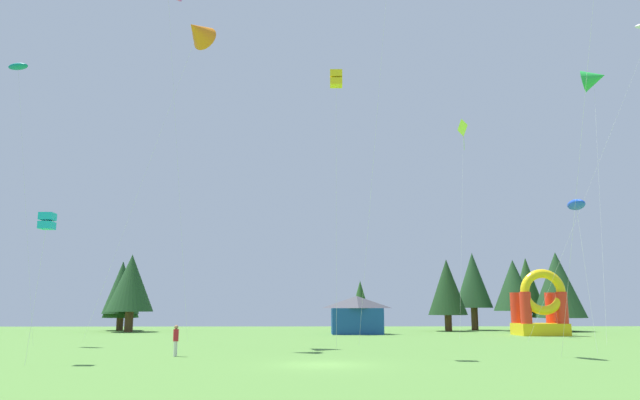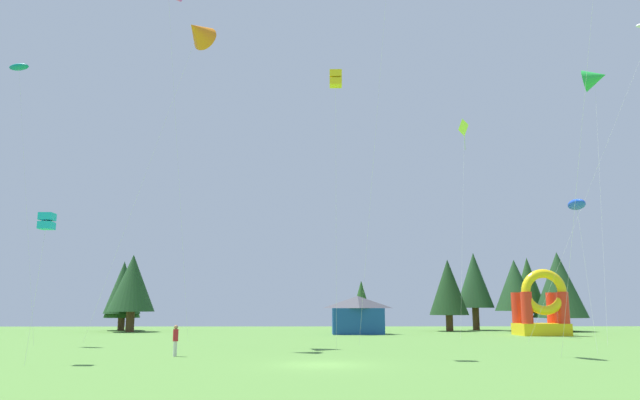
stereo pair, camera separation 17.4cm
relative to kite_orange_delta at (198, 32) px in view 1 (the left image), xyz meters
name	(u,v)px [view 1 (the left image)]	position (x,y,z in m)	size (l,w,h in m)	color
ground_plane	(324,365)	(9.86, -14.65, -24.84)	(120.00, 120.00, 0.00)	#548438
kite_orange_delta	(198,32)	(0.00, 0.00, 0.00)	(10.87, 6.33, 26.13)	orange
kite_cyan_box	(47,221)	(-4.88, -13.57, -17.51)	(0.71, 1.50, 7.78)	#19B7CC
kite_yellow_box	(336,80)	(10.76, -9.80, -7.92)	(0.79, 5.91, 17.45)	yellow
kite_teal_parafoil	(18,67)	(-15.41, 2.35, -2.16)	(5.25, 2.79, 23.08)	#0C7F7A
kite_green_delta	(594,78)	(35.14, 5.92, -1.37)	(4.89, 6.68, 24.62)	green
kite_lime_diamond	(464,129)	(25.52, 15.28, -3.42)	(3.09, 6.03, 22.22)	#8CD826
kite_blue_parafoil	(576,205)	(27.28, -5.63, -15.15)	(1.29, 3.02, 10.15)	blue
person_near_camera	(176,338)	(1.33, -9.51, -23.78)	(0.38, 0.38, 1.79)	silver
inflatable_orange_dome	(540,311)	(32.68, 15.94, -22.43)	(4.81, 3.99, 6.63)	yellow
festival_tent	(357,315)	(14.20, 19.26, -22.83)	(5.38, 3.55, 4.02)	#19478C
tree_row_1	(122,293)	(-14.27, 30.13, -20.24)	(4.40, 4.40, 7.73)	#4C331E
tree_row_2	(122,288)	(-14.05, 29.35, -19.64)	(4.43, 4.43, 8.46)	#4C331E
tree_row_3	(131,283)	(-11.79, 25.38, -19.25)	(5.38, 5.38, 8.95)	#4C331E
tree_row_4	(360,298)	(15.31, 27.77, -20.87)	(2.31, 2.31, 6.02)	#4C331E
tree_row_5	(447,287)	(25.77, 27.06, -19.64)	(4.67, 4.67, 8.57)	#4C331E
tree_row_6	(473,281)	(29.79, 30.08, -18.71)	(4.66, 4.66, 9.64)	#4C331E
tree_row_7	(514,286)	(34.12, 27.71, -19.41)	(5.03, 5.03, 8.59)	#4C331E
tree_row_8	(527,286)	(36.74, 30.46, -19.31)	(4.29, 4.29, 9.08)	#4C331E
tree_row_9	(557,285)	(38.89, 26.26, -19.37)	(6.32, 6.32, 9.40)	#4C331E
tree_row_10	(555,299)	(39.46, 28.64, -21.04)	(3.35, 3.35, 6.16)	#4C331E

